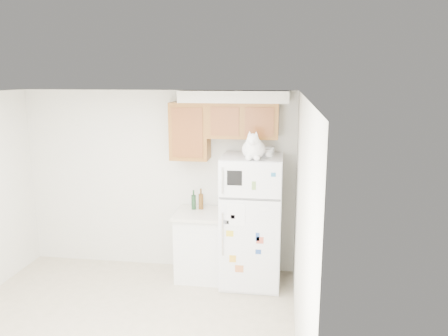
% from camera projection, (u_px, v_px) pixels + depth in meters
% --- Properties ---
extents(room_shell, '(3.84, 4.04, 2.52)m').
position_uv_depth(room_shell, '(119.00, 180.00, 4.30)').
color(room_shell, beige).
rests_on(room_shell, ground_plane).
extents(refrigerator, '(0.76, 0.78, 1.70)m').
position_uv_depth(refrigerator, '(251.00, 221.00, 5.63)').
color(refrigerator, white).
rests_on(refrigerator, ground_plane).
extents(base_counter, '(0.64, 0.64, 0.92)m').
position_uv_depth(base_counter, '(200.00, 244.00, 5.87)').
color(base_counter, white).
rests_on(base_counter, ground_plane).
extents(cat, '(0.35, 0.51, 0.36)m').
position_uv_depth(cat, '(254.00, 148.00, 5.23)').
color(cat, white).
rests_on(cat, refrigerator).
extents(storage_box_back, '(0.19, 0.14, 0.10)m').
position_uv_depth(storage_box_back, '(267.00, 151.00, 5.55)').
color(storage_box_back, white).
rests_on(storage_box_back, refrigerator).
extents(storage_box_front, '(0.18, 0.15, 0.09)m').
position_uv_depth(storage_box_front, '(265.00, 153.00, 5.41)').
color(storage_box_front, white).
rests_on(storage_box_front, refrigerator).
extents(bottle_green, '(0.06, 0.06, 0.27)m').
position_uv_depth(bottle_green, '(194.00, 200.00, 5.86)').
color(bottle_green, '#19381E').
rests_on(bottle_green, base_counter).
extents(bottle_amber, '(0.07, 0.07, 0.28)m').
position_uv_depth(bottle_amber, '(201.00, 199.00, 5.87)').
color(bottle_amber, '#593814').
rests_on(bottle_amber, base_counter).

